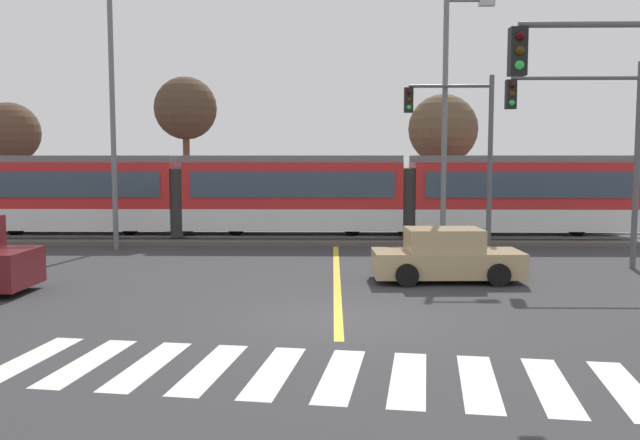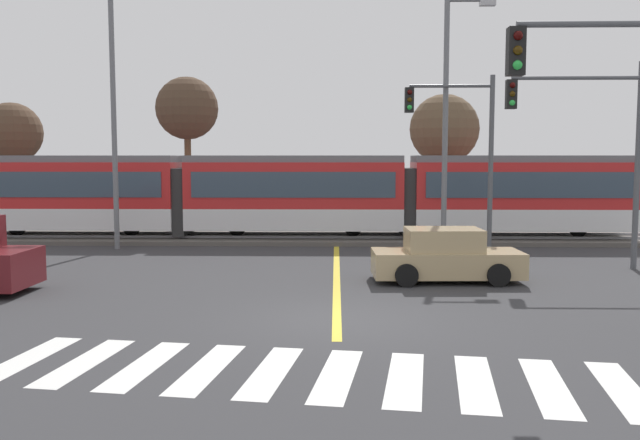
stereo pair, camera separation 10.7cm
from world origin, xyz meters
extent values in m
plane|color=#333335|center=(0.00, 0.00, 0.00)|extent=(200.00, 200.00, 0.00)
cube|color=#56514C|center=(0.00, 14.16, 0.09)|extent=(120.00, 4.00, 0.18)
cube|color=#939399|center=(0.00, 13.44, 0.23)|extent=(120.00, 0.08, 0.10)
cube|color=#939399|center=(0.00, 14.88, 0.23)|extent=(120.00, 0.08, 0.10)
cube|color=silver|center=(-11.27, 14.16, 0.98)|extent=(9.00, 2.60, 0.90)
cube|color=red|center=(-11.27, 14.16, 2.38)|extent=(9.00, 2.60, 1.90)
cube|color=#384756|center=(-11.27, 12.84, 2.43)|extent=(8.28, 0.04, 1.04)
cube|color=slate|center=(-11.27, 14.16, 3.47)|extent=(9.00, 2.39, 0.28)
cylinder|color=black|center=(-8.79, 14.16, 0.53)|extent=(0.70, 0.20, 0.70)
cylinder|color=black|center=(-13.74, 14.16, 0.53)|extent=(0.70, 0.20, 0.70)
cube|color=silver|center=(-1.77, 14.16, 0.98)|extent=(9.00, 2.60, 0.90)
cube|color=red|center=(-1.77, 14.16, 2.38)|extent=(9.00, 2.60, 1.90)
cube|color=#384756|center=(-1.77, 12.84, 2.43)|extent=(8.28, 0.04, 1.04)
cube|color=slate|center=(-1.77, 14.16, 3.47)|extent=(9.00, 2.39, 0.28)
cylinder|color=black|center=(0.71, 14.16, 0.53)|extent=(0.70, 0.20, 0.70)
cylinder|color=black|center=(-4.24, 14.16, 0.53)|extent=(0.70, 0.20, 0.70)
cube|color=silver|center=(7.73, 14.16, 0.98)|extent=(9.00, 2.60, 0.90)
cube|color=red|center=(7.73, 14.16, 2.38)|extent=(9.00, 2.60, 1.90)
cube|color=#384756|center=(7.73, 12.84, 2.43)|extent=(8.28, 0.04, 1.04)
cube|color=slate|center=(7.73, 14.16, 3.47)|extent=(9.00, 2.39, 0.28)
cylinder|color=black|center=(10.21, 14.16, 0.53)|extent=(0.70, 0.20, 0.70)
cylinder|color=black|center=(5.26, 14.16, 0.53)|extent=(0.70, 0.20, 0.70)
cube|color=#2D2D2D|center=(-6.52, 14.16, 1.68)|extent=(0.50, 2.34, 2.80)
cube|color=#2D2D2D|center=(2.98, 14.16, 1.68)|extent=(0.50, 2.34, 2.80)
cube|color=silver|center=(-5.45, -2.99, 0.00)|extent=(0.94, 2.85, 0.01)
cube|color=silver|center=(-4.36, -3.14, 0.00)|extent=(0.94, 2.85, 0.01)
cube|color=silver|center=(-3.27, -3.29, 0.00)|extent=(0.94, 2.85, 0.01)
cube|color=silver|center=(-2.18, -3.44, 0.00)|extent=(0.94, 2.85, 0.01)
cube|color=silver|center=(-1.09, -3.59, 0.00)|extent=(0.94, 2.85, 0.01)
cube|color=silver|center=(0.00, -3.74, 0.00)|extent=(0.94, 2.85, 0.01)
cube|color=silver|center=(1.09, -3.90, 0.00)|extent=(0.94, 2.85, 0.01)
cube|color=silver|center=(2.18, -4.05, 0.00)|extent=(0.94, 2.85, 0.01)
cube|color=silver|center=(3.27, -4.20, 0.00)|extent=(0.94, 2.85, 0.01)
cube|color=silver|center=(4.36, -4.35, 0.00)|extent=(0.94, 2.85, 0.01)
cube|color=gold|center=(0.00, 5.21, 0.00)|extent=(0.20, 13.90, 0.01)
cube|color=tan|center=(3.14, 4.73, 0.52)|extent=(4.25, 1.84, 0.72)
cube|color=tan|center=(3.04, 4.73, 1.20)|extent=(2.15, 1.59, 0.64)
cube|color=#384756|center=(4.04, 4.76, 1.20)|extent=(0.15, 1.43, 0.52)
cube|color=#384756|center=(3.01, 5.51, 1.20)|extent=(1.79, 0.10, 0.48)
cylinder|color=black|center=(4.37, 5.62, 0.32)|extent=(0.65, 0.24, 0.64)
cylinder|color=black|center=(4.43, 3.92, 0.32)|extent=(0.65, 0.24, 0.64)
cylinder|color=black|center=(1.85, 5.54, 0.32)|extent=(0.65, 0.24, 0.64)
cylinder|color=black|center=(1.91, 3.84, 0.32)|extent=(0.65, 0.24, 0.64)
cylinder|color=black|center=(-9.09, 3.68, 0.40)|extent=(0.80, 0.29, 0.80)
cylinder|color=#515459|center=(5.12, -1.38, 6.02)|extent=(3.50, 0.12, 0.12)
cube|color=black|center=(3.37, -1.38, 5.52)|extent=(0.32, 0.28, 0.90)
sphere|color=#360605|center=(3.37, -1.53, 5.79)|extent=(0.18, 0.18, 0.18)
sphere|color=#3A2706|center=(3.37, -1.53, 5.52)|extent=(0.18, 0.18, 0.18)
sphere|color=green|center=(3.37, -1.53, 5.25)|extent=(0.18, 0.18, 0.18)
cylinder|color=#515459|center=(5.63, 10.45, 3.25)|extent=(0.18, 0.18, 6.50)
cylinder|color=#515459|center=(4.13, 10.45, 6.11)|extent=(3.00, 0.12, 0.12)
cube|color=black|center=(2.63, 10.45, 5.61)|extent=(0.32, 0.28, 0.90)
sphere|color=#360605|center=(2.63, 10.30, 5.88)|extent=(0.18, 0.18, 0.18)
sphere|color=#3A2706|center=(2.63, 10.30, 5.61)|extent=(0.18, 0.18, 0.18)
sphere|color=green|center=(2.63, 10.30, 5.34)|extent=(0.18, 0.18, 0.18)
cylinder|color=#515459|center=(9.43, 7.02, 3.25)|extent=(0.18, 0.18, 6.49)
cylinder|color=#515459|center=(7.43, 7.02, 5.99)|extent=(4.00, 0.12, 0.12)
cube|color=black|center=(5.43, 7.02, 5.49)|extent=(0.32, 0.28, 0.90)
sphere|color=#360605|center=(5.43, 6.87, 5.76)|extent=(0.18, 0.18, 0.18)
sphere|color=#3A2706|center=(5.43, 6.87, 5.49)|extent=(0.18, 0.18, 0.18)
sphere|color=green|center=(5.43, 6.87, 5.22)|extent=(0.18, 0.18, 0.18)
cylinder|color=slate|center=(-8.52, 11.39, 4.98)|extent=(0.20, 0.20, 9.95)
cylinder|color=slate|center=(3.99, 10.73, 4.70)|extent=(0.20, 0.20, 9.40)
cylinder|color=slate|center=(4.72, 10.73, 9.20)|extent=(1.45, 0.12, 0.12)
cube|color=#B2B2B7|center=(5.44, 10.73, 9.10)|extent=(0.56, 0.28, 0.20)
cylinder|color=brown|center=(-16.53, 19.79, 2.09)|extent=(0.32, 0.32, 4.17)
sphere|color=#4C3828|center=(-16.53, 19.79, 4.79)|extent=(3.06, 3.06, 3.06)
cylinder|color=brown|center=(-7.18, 18.15, 2.64)|extent=(0.32, 0.32, 5.29)
sphere|color=#4C3828|center=(-7.18, 18.15, 5.88)|extent=(2.99, 2.99, 2.99)
cylinder|color=brown|center=(5.15, 18.28, 2.11)|extent=(0.32, 0.32, 4.22)
sphere|color=brown|center=(5.15, 18.28, 4.89)|extent=(3.32, 3.32, 3.32)
camera|label=1|loc=(-0.13, -14.47, 3.53)|focal=38.00mm
camera|label=2|loc=(-0.02, -14.47, 3.53)|focal=38.00mm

